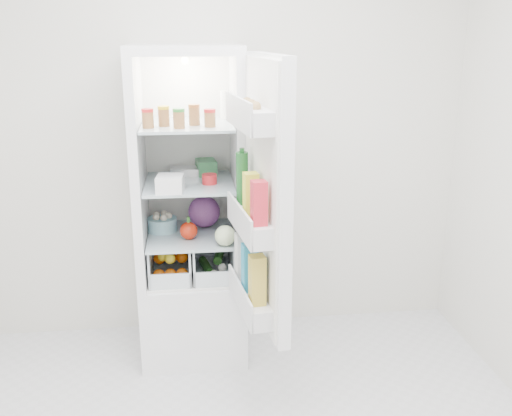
{
  "coord_description": "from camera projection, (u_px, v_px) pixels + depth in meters",
  "views": [
    {
      "loc": [
        -0.19,
        -1.94,
        1.87
      ],
      "look_at": [
        0.15,
        0.95,
        0.96
      ],
      "focal_mm": 40.0,
      "sensor_mm": 36.0,
      "label": 1
    }
  ],
  "objects": [
    {
      "name": "foil_tray",
      "position": [
        184.0,
        171.0,
        3.36
      ],
      "size": [
        0.17,
        0.13,
        0.04
      ],
      "primitive_type": "cube",
      "rotation": [
        0.0,
        0.0,
        0.03
      ],
      "color": "silver",
      "rests_on": "shelf_mid"
    },
    {
      "name": "shelf_top",
      "position": [
        187.0,
        125.0,
        3.1
      ],
      "size": [
        0.49,
        0.53,
        0.02
      ],
      "primitive_type": "cube",
      "color": "#A3B6BF",
      "rests_on": "refrigerator"
    },
    {
      "name": "tub_white",
      "position": [
        170.0,
        184.0,
        2.99
      ],
      "size": [
        0.15,
        0.15,
        0.09
      ],
      "primitive_type": "cube",
      "rotation": [
        0.0,
        0.0,
        -0.11
      ],
      "color": "white",
      "rests_on": "shelf_mid"
    },
    {
      "name": "mushroom_bowl",
      "position": [
        162.0,
        224.0,
        3.33
      ],
      "size": [
        0.22,
        0.22,
        0.08
      ],
      "primitive_type": "cylinder",
      "rotation": [
        0.0,
        0.0,
        0.38
      ],
      "color": "#93CDDB",
      "rests_on": "shelf_low"
    },
    {
      "name": "crisper_left",
      "position": [
        171.0,
        257.0,
        3.32
      ],
      "size": [
        0.23,
        0.46,
        0.22
      ],
      "primitive_type": null,
      "color": "silver",
      "rests_on": "refrigerator"
    },
    {
      "name": "bell_pepper",
      "position": [
        189.0,
        231.0,
        3.19
      ],
      "size": [
        0.1,
        0.1,
        0.1
      ],
      "primitive_type": "sphere",
      "color": "red",
      "rests_on": "shelf_low"
    },
    {
      "name": "citrus_pile",
      "position": [
        170.0,
        263.0,
        3.27
      ],
      "size": [
        0.2,
        0.24,
        0.16
      ],
      "color": "#DE5F0B",
      "rests_on": "refrigerator"
    },
    {
      "name": "room_walls",
      "position": [
        245.0,
        116.0,
        1.94
      ],
      "size": [
        3.02,
        3.02,
        2.61
      ],
      "color": "silver",
      "rests_on": "ground"
    },
    {
      "name": "refrigerator",
      "position": [
        191.0,
        243.0,
        3.37
      ],
      "size": [
        0.6,
        0.6,
        1.8
      ],
      "color": "white",
      "rests_on": "ground"
    },
    {
      "name": "veg_pile",
      "position": [
        214.0,
        263.0,
        3.36
      ],
      "size": [
        0.16,
        0.3,
        0.1
      ],
      "color": "#174517",
      "rests_on": "refrigerator"
    },
    {
      "name": "fridge_door",
      "position": [
        262.0,
        203.0,
        2.68
      ],
      "size": [
        0.24,
        0.6,
        1.3
      ],
      "rotation": [
        0.0,
        0.0,
        1.7
      ],
      "color": "white",
      "rests_on": "refrigerator"
    },
    {
      "name": "condiment_jars",
      "position": [
        179.0,
        119.0,
        2.97
      ],
      "size": [
        0.38,
        0.16,
        0.08
      ],
      "color": "#B21919",
      "rests_on": "shelf_top"
    },
    {
      "name": "shelf_low",
      "position": [
        191.0,
        235.0,
        3.29
      ],
      "size": [
        0.49,
        0.53,
        0.01
      ],
      "primitive_type": "cube",
      "color": "#A3B6BF",
      "rests_on": "refrigerator"
    },
    {
      "name": "salad_bag",
      "position": [
        225.0,
        236.0,
        3.1
      ],
      "size": [
        0.11,
        0.11,
        0.11
      ],
      "primitive_type": "sphere",
      "color": "beige",
      "rests_on": "shelf_low"
    },
    {
      "name": "tub_green",
      "position": [
        206.0,
        167.0,
        3.36
      ],
      "size": [
        0.12,
        0.16,
        0.09
      ],
      "primitive_type": "cube",
      "rotation": [
        0.0,
        0.0,
        0.12
      ],
      "color": "#469A59",
      "rests_on": "shelf_mid"
    },
    {
      "name": "shelf_mid",
      "position": [
        189.0,
        183.0,
        3.2
      ],
      "size": [
        0.49,
        0.53,
        0.02
      ],
      "primitive_type": "cube",
      "color": "#A3B6BF",
      "rests_on": "refrigerator"
    },
    {
      "name": "tin_red",
      "position": [
        209.0,
        179.0,
        3.15
      ],
      "size": [
        0.11,
        0.11,
        0.05
      ],
      "primitive_type": "cylinder",
      "rotation": [
        0.0,
        0.0,
        -0.43
      ],
      "color": "red",
      "rests_on": "shelf_mid"
    },
    {
      "name": "squeeze_bottle",
      "position": [
        224.0,
        105.0,
        3.24
      ],
      "size": [
        0.06,
        0.06,
        0.16
      ],
      "primitive_type": "cylinder",
      "rotation": [
        0.0,
        0.0,
        -0.26
      ],
      "color": "white",
      "rests_on": "shelf_top"
    },
    {
      "name": "crisper_right",
      "position": [
        213.0,
        255.0,
        3.35
      ],
      "size": [
        0.23,
        0.46,
        0.22
      ],
      "primitive_type": null,
      "color": "silver",
      "rests_on": "refrigerator"
    },
    {
      "name": "red_cabbage",
      "position": [
        204.0,
        212.0,
        3.38
      ],
      "size": [
        0.19,
        0.19,
        0.19
      ],
      "primitive_type": "sphere",
      "color": "#5E2160",
      "rests_on": "shelf_low"
    }
  ]
}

